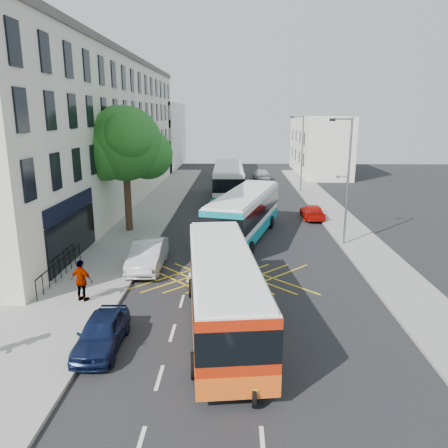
# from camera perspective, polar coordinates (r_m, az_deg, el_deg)

# --- Properties ---
(ground) EXTENTS (120.00, 120.00, 0.00)m
(ground) POSITION_cam_1_polar(r_m,az_deg,el_deg) (17.63, 3.94, -14.14)
(ground) COLOR black
(ground) RESTS_ON ground
(pavement_left) EXTENTS (5.00, 70.00, 0.15)m
(pavement_left) POSITION_cam_1_polar(r_m,az_deg,el_deg) (32.55, -12.22, -0.87)
(pavement_left) COLOR gray
(pavement_left) RESTS_ON ground
(pavement_right) EXTENTS (3.00, 70.00, 0.15)m
(pavement_right) POSITION_cam_1_polar(r_m,az_deg,el_deg) (32.66, 16.19, -1.06)
(pavement_right) COLOR gray
(pavement_right) RESTS_ON ground
(terrace_main) EXTENTS (8.30, 45.00, 13.50)m
(terrace_main) POSITION_cam_1_polar(r_m,az_deg,el_deg) (42.16, -17.04, 11.43)
(terrace_main) COLOR beige
(terrace_main) RESTS_ON ground
(terrace_far) EXTENTS (8.00, 20.00, 10.00)m
(terrace_far) POSITION_cam_1_polar(r_m,az_deg,el_deg) (71.82, -9.19, 11.35)
(terrace_far) COLOR silver
(terrace_far) RESTS_ON ground
(building_right) EXTENTS (6.00, 18.00, 8.00)m
(building_right) POSITION_cam_1_polar(r_m,az_deg,el_deg) (64.72, 12.27, 10.03)
(building_right) COLOR silver
(building_right) RESTS_ON ground
(street_tree) EXTENTS (6.30, 5.70, 8.80)m
(street_tree) POSITION_cam_1_polar(r_m,az_deg,el_deg) (31.51, -12.85, 10.10)
(street_tree) COLOR #382619
(street_tree) RESTS_ON pavement_left
(lamp_near) EXTENTS (1.45, 0.15, 8.00)m
(lamp_near) POSITION_cam_1_polar(r_m,az_deg,el_deg) (28.61, 15.74, 6.16)
(lamp_near) COLOR slate
(lamp_near) RESTS_ON pavement_right
(lamp_far) EXTENTS (1.45, 0.15, 8.00)m
(lamp_far) POSITION_cam_1_polar(r_m,az_deg,el_deg) (48.15, 10.05, 9.54)
(lamp_far) COLOR slate
(lamp_far) RESTS_ON pavement_right
(railings) EXTENTS (0.08, 5.60, 1.14)m
(railings) POSITION_cam_1_polar(r_m,az_deg,el_deg) (23.91, -20.59, -5.37)
(railings) COLOR black
(railings) RESTS_ON pavement_left
(bus_near) EXTENTS (3.72, 10.96, 3.02)m
(bus_near) POSITION_cam_1_polar(r_m,az_deg,el_deg) (17.60, -0.16, -8.41)
(bus_near) COLOR silver
(bus_near) RESTS_ON ground
(bus_mid) EXTENTS (5.45, 11.68, 3.20)m
(bus_mid) POSITION_cam_1_polar(r_m,az_deg,el_deg) (29.91, 2.71, 1.30)
(bus_mid) COLOR silver
(bus_mid) RESTS_ON ground
(bus_far) EXTENTS (3.23, 12.30, 3.45)m
(bus_far) POSITION_cam_1_polar(r_m,az_deg,el_deg) (43.97, 0.60, 5.65)
(bus_far) COLOR silver
(bus_far) RESTS_ON ground
(motorbike) EXTENTS (0.74, 2.34, 2.08)m
(motorbike) POSITION_cam_1_polar(r_m,az_deg,el_deg) (14.07, 4.24, -17.49)
(motorbike) COLOR black
(motorbike) RESTS_ON ground
(parked_car_blue) EXTENTS (1.57, 3.76, 1.27)m
(parked_car_blue) POSITION_cam_1_polar(r_m,az_deg,el_deg) (16.95, -15.69, -13.47)
(parked_car_blue) COLOR #0D1636
(parked_car_blue) RESTS_ON ground
(parked_car_silver) EXTENTS (1.70, 4.76, 1.56)m
(parked_car_silver) POSITION_cam_1_polar(r_m,az_deg,el_deg) (24.51, -9.92, -4.02)
(parked_car_silver) COLOR #B9BCC1
(parked_car_silver) RESTS_ON ground
(red_hatchback) EXTENTS (1.64, 4.02, 1.17)m
(red_hatchback) POSITION_cam_1_polar(r_m,az_deg,el_deg) (36.39, 11.47, 1.58)
(red_hatchback) COLOR #BE0F08
(red_hatchback) RESTS_ON ground
(distant_car_grey) EXTENTS (2.78, 4.99, 1.32)m
(distant_car_grey) POSITION_cam_1_polar(r_m,az_deg,el_deg) (59.46, -0.12, 6.77)
(distant_car_grey) COLOR #393C40
(distant_car_grey) RESTS_ON ground
(distant_car_silver) EXTENTS (2.33, 4.61, 1.50)m
(distant_car_silver) POSITION_cam_1_polar(r_m,az_deg,el_deg) (57.21, 4.90, 6.52)
(distant_car_silver) COLOR #A8ACB0
(distant_car_silver) RESTS_ON ground
(pedestrian_far) EXTENTS (1.21, 0.78, 1.91)m
(pedestrian_far) POSITION_cam_1_polar(r_m,az_deg,el_deg) (20.68, -18.10, -7.06)
(pedestrian_far) COLOR gray
(pedestrian_far) RESTS_ON pavement_left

